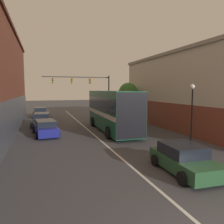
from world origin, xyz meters
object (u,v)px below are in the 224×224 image
at_px(bus, 112,109).
at_px(parked_car_left_near, 40,112).
at_px(street_lamp, 192,104).
at_px(parked_car_left_far, 46,128).
at_px(traffic_signal_gantry, 87,85).
at_px(street_tree_near, 128,94).
at_px(parked_car_left_mid, 42,120).
at_px(hatchback_foreground, 184,159).

relative_size(bus, parked_car_left_near, 2.23).
bearing_deg(parked_car_left_near, street_lamp, -155.86).
distance_m(parked_car_left_far, street_lamp, 12.16).
distance_m(parked_car_left_near, traffic_signal_gantry, 7.76).
bearing_deg(parked_car_left_near, parked_car_left_far, 178.90).
bearing_deg(parked_car_left_far, street_tree_near, -66.16).
distance_m(traffic_signal_gantry, street_lamp, 18.67).
xyz_separation_m(parked_car_left_mid, parked_car_left_far, (0.23, -5.12, -0.05)).
distance_m(traffic_signal_gantry, street_tree_near, 7.07).
bearing_deg(hatchback_foreground, parked_car_left_far, 31.24).
bearing_deg(hatchback_foreground, parked_car_left_near, 17.45).
bearing_deg(parked_car_left_mid, street_lamp, -131.76).
bearing_deg(hatchback_foreground, parked_car_left_mid, 23.68).
distance_m(hatchback_foreground, traffic_signal_gantry, 22.83).
relative_size(parked_car_left_far, street_tree_near, 1.01).
height_order(parked_car_left_mid, street_tree_near, street_tree_near).
relative_size(hatchback_foreground, street_tree_near, 0.83).
bearing_deg(traffic_signal_gantry, street_tree_near, -53.82).
height_order(hatchback_foreground, traffic_signal_gantry, traffic_signal_gantry).
height_order(bus, parked_car_left_near, bus).
bearing_deg(hatchback_foreground, bus, 2.38).
bearing_deg(parked_car_left_mid, parked_car_left_far, -169.47).
relative_size(hatchback_foreground, traffic_signal_gantry, 0.42).
bearing_deg(bus, parked_car_left_mid, 52.52).
relative_size(parked_car_left_far, street_lamp, 1.12).
height_order(bus, hatchback_foreground, bus).
relative_size(traffic_signal_gantry, street_lamp, 2.20).
bearing_deg(parked_car_left_mid, parked_car_left_near, 9.73).
bearing_deg(street_lamp, bus, 118.94).
relative_size(parked_car_left_mid, parked_car_left_far, 0.95).
bearing_deg(street_tree_near, bus, -124.72).
bearing_deg(traffic_signal_gantry, parked_car_left_near, 164.68).
bearing_deg(street_lamp, parked_car_left_far, 145.53).
distance_m(parked_car_left_far, street_tree_near, 12.00).
bearing_deg(parked_car_left_near, traffic_signal_gantry, -108.51).
xyz_separation_m(bus, street_lamp, (3.74, -6.77, 0.81)).
bearing_deg(parked_car_left_mid, bus, -120.97).
bearing_deg(street_tree_near, street_lamp, -91.28).
relative_size(parked_car_left_near, street_tree_near, 0.96).
distance_m(bus, hatchback_foreground, 11.16).
bearing_deg(bus, traffic_signal_gantry, 1.91).
bearing_deg(street_tree_near, hatchback_foreground, -103.30).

